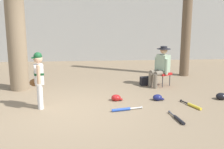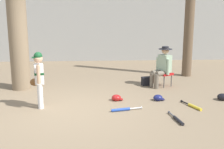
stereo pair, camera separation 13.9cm
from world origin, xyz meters
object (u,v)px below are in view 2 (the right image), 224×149
(folding_stool, at_px, (164,74))
(batting_helmet_black, at_px, (223,97))
(young_ballplayer, at_px, (39,76))
(bat_yellow_trainer, at_px, (193,106))
(batting_helmet_navy, at_px, (158,98))
(handbag_beside_stool, at_px, (147,81))
(bat_black_composite, at_px, (177,119))
(seated_spectator, at_px, (162,65))
(bat_blue_youth, at_px, (123,109))
(tree_behind_spectator, at_px, (190,13))
(batting_helmet_red, at_px, (116,98))

(folding_stool, relative_size, batting_helmet_black, 1.73)
(young_ballplayer, relative_size, batting_helmet_black, 4.13)
(bat_yellow_trainer, relative_size, batting_helmet_navy, 2.45)
(handbag_beside_stool, xyz_separation_m, bat_black_composite, (0.08, -2.94, -0.10))
(seated_spectator, bearing_deg, bat_black_composite, -96.64)
(young_ballplayer, xyz_separation_m, batting_helmet_navy, (2.87, 0.34, -0.67))
(handbag_beside_stool, bearing_deg, young_ballplayer, -146.68)
(young_ballplayer, xyz_separation_m, folding_stool, (3.37, 1.78, -0.38))
(young_ballplayer, bearing_deg, bat_blue_youth, -11.01)
(handbag_beside_stool, relative_size, bat_yellow_trainer, 0.49)
(handbag_beside_stool, relative_size, batting_helmet_navy, 1.21)
(folding_stool, height_order, batting_helmet_navy, folding_stool)
(young_ballplayer, bearing_deg, tree_behind_spectator, 34.97)
(handbag_beside_stool, height_order, bat_black_composite, handbag_beside_stool)
(tree_behind_spectator, height_order, seated_spectator, tree_behind_spectator)
(bat_blue_youth, bearing_deg, batting_helmet_navy, 36.80)
(bat_black_composite, bearing_deg, batting_helmet_black, 40.61)
(folding_stool, relative_size, batting_helmet_red, 1.93)
(bat_black_composite, bearing_deg, bat_yellow_trainer, 52.63)
(folding_stool, relative_size, batting_helmet_navy, 1.94)
(bat_black_composite, bearing_deg, folding_stool, 81.77)
(seated_spectator, bearing_deg, bat_blue_youth, -123.10)
(bat_yellow_trainer, distance_m, batting_helmet_red, 1.87)
(folding_stool, bearing_deg, bat_yellow_trainer, -84.30)
(bat_black_composite, distance_m, bat_yellow_trainer, 1.01)
(batting_helmet_black, bearing_deg, batting_helmet_navy, 178.00)
(tree_behind_spectator, height_order, handbag_beside_stool, tree_behind_spectator)
(batting_helmet_navy, bearing_deg, young_ballplayer, -173.21)
(bat_blue_youth, bearing_deg, batting_helmet_black, 14.19)
(young_ballplayer, bearing_deg, batting_helmet_navy, 6.79)
(handbag_beside_stool, xyz_separation_m, bat_yellow_trainer, (0.69, -2.14, -0.10))
(folding_stool, relative_size, seated_spectator, 0.46)
(batting_helmet_red, bearing_deg, handbag_beside_stool, 54.67)
(batting_helmet_black, bearing_deg, bat_blue_youth, -165.81)
(young_ballplayer, relative_size, bat_yellow_trainer, 1.89)
(seated_spectator, height_order, batting_helmet_black, seated_spectator)
(batting_helmet_red, bearing_deg, bat_black_composite, -51.78)
(tree_behind_spectator, xyz_separation_m, batting_helmet_red, (-2.67, -2.74, -2.10))
(bat_blue_youth, bearing_deg, bat_black_composite, -32.81)
(tree_behind_spectator, relative_size, folding_stool, 8.78)
(bat_blue_youth, distance_m, batting_helmet_red, 0.78)
(bat_yellow_trainer, distance_m, batting_helmet_navy, 0.92)
(seated_spectator, relative_size, bat_black_composite, 1.68)
(seated_spectator, distance_m, bat_black_composite, 2.86)
(bat_yellow_trainer, bearing_deg, folding_stool, 95.70)
(bat_black_composite, relative_size, bat_blue_youth, 0.99)
(folding_stool, relative_size, bat_black_composite, 0.76)
(seated_spectator, bearing_deg, young_ballplayer, -152.25)
(seated_spectator, relative_size, bat_yellow_trainer, 1.74)
(batting_helmet_red, distance_m, batting_helmet_navy, 1.05)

